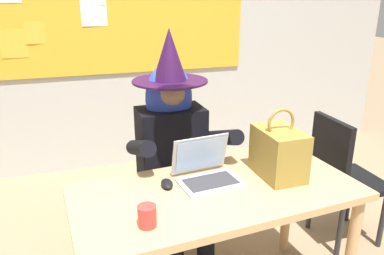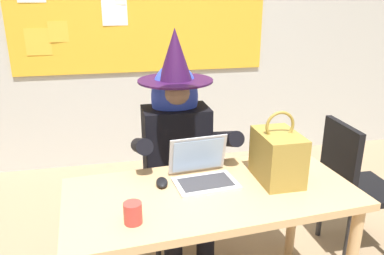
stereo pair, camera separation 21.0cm
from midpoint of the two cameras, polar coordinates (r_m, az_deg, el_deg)
name	(u,v)px [view 2 (the right image)]	position (r m, az deg, el deg)	size (l,w,h in m)	color
wall_back_bulletin	(142,32)	(3.76, -5.94, 14.06)	(5.93, 2.31, 2.62)	#B2B2AD
desk_main	(211,207)	(1.98, 6.03, -11.82)	(1.49, 0.79, 0.74)	tan
chair_at_desk	(175,171)	(2.62, -0.32, -6.59)	(0.44, 0.44, 0.92)	#4C1E19
person_costumed	(178,137)	(2.39, 0.40, -1.49)	(0.60, 0.70, 1.48)	black
laptop	(203,172)	(2.00, 4.64, -6.71)	(0.34, 0.29, 0.22)	#B7B7BC
computer_mouse	(162,182)	(1.96, -1.45, -8.30)	(0.06, 0.10, 0.03)	black
handbag	(278,156)	(2.04, 15.62, -4.20)	(0.20, 0.30, 0.38)	olive
coffee_mug	(133,213)	(1.65, -5.20, -12.76)	(0.08, 0.08, 0.10)	#B23833
chair_extra_corner	(352,181)	(2.74, 24.93, -7.34)	(0.43, 0.43, 0.91)	black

